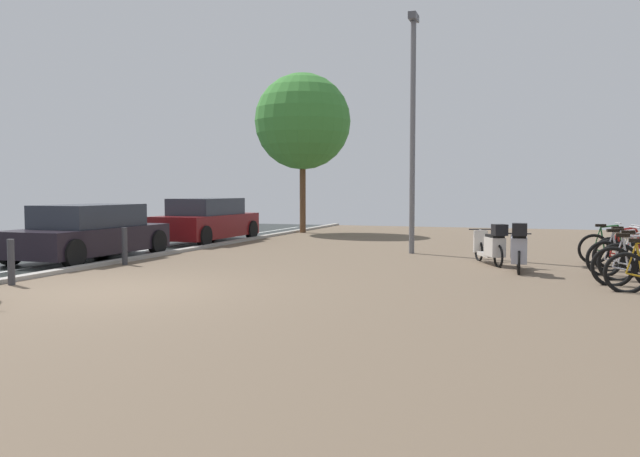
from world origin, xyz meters
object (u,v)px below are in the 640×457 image
at_px(bicycle_rack_03, 622,258).
at_px(parked_car_far, 207,221).
at_px(bicycle_rack_01, 634,267).
at_px(bollard_near, 11,262).
at_px(street_tree, 303,122).
at_px(bollard_far, 125,246).
at_px(bicycle_rack_06, 608,248).
at_px(bicycle_rack_05, 625,252).
at_px(scooter_mid, 492,246).
at_px(scooter_near, 519,249).
at_px(bicycle_rack_02, 639,262).
at_px(bicycle_rack_04, 626,255).
at_px(parked_car_near, 89,233).
at_px(lamp_post, 413,122).

height_order(bicycle_rack_03, parked_car_far, parked_car_far).
height_order(bicycle_rack_01, bollard_near, bicycle_rack_01).
bearing_deg(parked_car_far, street_tree, 75.72).
bearing_deg(bollard_far, bicycle_rack_06, 20.25).
xyz_separation_m(bicycle_rack_05, bollard_far, (-10.42, -3.01, 0.08)).
bearing_deg(scooter_mid, bicycle_rack_01, -44.65).
bearing_deg(scooter_near, bollard_near, -150.47).
height_order(bicycle_rack_02, bicycle_rack_04, bicycle_rack_02).
xyz_separation_m(bicycle_rack_02, street_tree, (-10.38, 10.42, 3.92)).
height_order(bicycle_rack_02, scooter_mid, bicycle_rack_02).
relative_size(parked_car_far, street_tree, 0.69).
height_order(bicycle_rack_04, scooter_mid, scooter_mid).
xyz_separation_m(bicycle_rack_03, bicycle_rack_05, (0.22, 1.46, -0.01)).
distance_m(bicycle_rack_02, scooter_mid, 3.22).
bearing_deg(bicycle_rack_03, bicycle_rack_05, 81.34).
relative_size(scooter_mid, parked_car_near, 0.39).
distance_m(bicycle_rack_01, bicycle_rack_03, 1.46).
height_order(bicycle_rack_05, street_tree, street_tree).
distance_m(parked_car_near, lamp_post, 8.48).
distance_m(scooter_near, parked_car_near, 9.80).
height_order(bicycle_rack_02, bicycle_rack_05, bicycle_rack_02).
distance_m(bicycle_rack_05, bollard_near, 12.14).
relative_size(bicycle_rack_03, parked_car_near, 0.32).
distance_m(street_tree, bollard_far, 11.88).
height_order(bicycle_rack_05, scooter_near, scooter_near).
bearing_deg(scooter_mid, scooter_near, -61.46).
xyz_separation_m(scooter_near, parked_car_far, (-9.60, 4.59, 0.21)).
bearing_deg(bollard_near, scooter_mid, 37.01).
bearing_deg(bicycle_rack_04, scooter_near, -158.57).
xyz_separation_m(bicycle_rack_02, lamp_post, (-4.85, 3.73, 3.05)).
xyz_separation_m(parked_car_near, bollard_far, (1.48, -0.67, -0.22)).
bearing_deg(parked_car_far, bicycle_rack_04, -18.01).
relative_size(bicycle_rack_02, parked_car_near, 0.34).
distance_m(street_tree, bollard_near, 14.97).
distance_m(parked_car_near, street_tree, 11.27).
xyz_separation_m(bicycle_rack_03, lamp_post, (-4.66, 3.00, 3.05)).
bearing_deg(street_tree, bicycle_rack_02, -45.11).
height_order(scooter_mid, bollard_near, scooter_mid).
bearing_deg(bicycle_rack_02, parked_car_far, 155.83).
distance_m(lamp_post, bollard_far, 7.77).
bearing_deg(scooter_near, bollard_far, -169.89).
height_order(bicycle_rack_03, bollard_near, bicycle_rack_03).
relative_size(bicycle_rack_01, scooter_mid, 0.85).
relative_size(bicycle_rack_05, bollard_far, 1.57).
distance_m(bicycle_rack_01, bollard_far, 10.22).
distance_m(bicycle_rack_01, scooter_mid, 3.54).
height_order(bicycle_rack_04, bollard_far, bicycle_rack_04).
bearing_deg(scooter_near, bicycle_rack_05, 35.85).
height_order(bicycle_rack_01, lamp_post, lamp_post).
bearing_deg(bicycle_rack_05, parked_car_near, -168.87).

